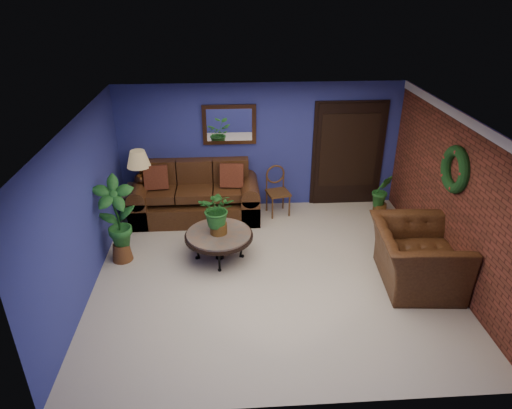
{
  "coord_description": "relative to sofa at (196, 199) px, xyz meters",
  "views": [
    {
      "loc": [
        -0.65,
        -5.97,
        4.25
      ],
      "look_at": [
        -0.22,
        0.55,
        0.97
      ],
      "focal_mm": 32.0,
      "sensor_mm": 36.0,
      "label": 1
    }
  ],
  "objects": [
    {
      "name": "coffee_plant",
      "position": [
        0.46,
        -1.57,
        0.55
      ],
      "size": [
        0.66,
        0.59,
        0.77
      ],
      "color": "brown",
      "rests_on": "coffee_table"
    },
    {
      "name": "coffee_table",
      "position": [
        0.46,
        -1.57,
        0.07
      ],
      "size": [
        1.13,
        1.13,
        0.48
      ],
      "rotation": [
        0.0,
        0.0,
        -0.18
      ],
      "color": "#58524D",
      "rests_on": "ground"
    },
    {
      "name": "tall_plant",
      "position": [
        -1.16,
        -1.51,
        0.44
      ],
      "size": [
        0.72,
        0.56,
        1.48
      ],
      "color": "brown",
      "rests_on": "ground"
    },
    {
      "name": "sofa",
      "position": [
        0.0,
        0.0,
        0.0
      ],
      "size": [
        2.44,
        1.05,
        1.1
      ],
      "color": "#4C2C15",
      "rests_on": "ground"
    },
    {
      "name": "table_lamp",
      "position": [
        -1.01,
        -0.04,
        0.74
      ],
      "size": [
        0.44,
        0.44,
        0.73
      ],
      "color": "#482914",
      "rests_on": "end_table"
    },
    {
      "name": "wall_right_brick",
      "position": [
        4.04,
        -2.09,
        0.89
      ],
      "size": [
        0.04,
        5.0,
        2.5
      ],
      "primitive_type": "cube",
      "color": "maroon",
      "rests_on": "ground"
    },
    {
      "name": "ceiling",
      "position": [
        1.29,
        -2.09,
        2.14
      ],
      "size": [
        5.5,
        5.0,
        0.02
      ],
      "primitive_type": "cube",
      "color": "silver",
      "rests_on": "wall_back"
    },
    {
      "name": "armchair",
      "position": [
        3.44,
        -2.44,
        0.1
      ],
      "size": [
        1.34,
        1.5,
        0.91
      ],
      "primitive_type": "imported",
      "rotation": [
        0.0,
        0.0,
        1.49
      ],
      "color": "#4C2C15",
      "rests_on": "ground"
    },
    {
      "name": "wall_mirror",
      "position": [
        0.69,
        0.37,
        1.36
      ],
      "size": [
        1.02,
        0.06,
        0.77
      ],
      "primitive_type": "cube",
      "color": "#482914",
      "rests_on": "wall_back"
    },
    {
      "name": "floor_plant",
      "position": [
        3.64,
        -0.14,
        0.07
      ],
      "size": [
        0.39,
        0.32,
        0.83
      ],
      "color": "brown",
      "rests_on": "ground"
    },
    {
      "name": "floor",
      "position": [
        1.29,
        -2.09,
        -0.36
      ],
      "size": [
        5.5,
        5.5,
        0.0
      ],
      "primitive_type": "plane",
      "color": "beige",
      "rests_on": "ground"
    },
    {
      "name": "end_table",
      "position": [
        -1.01,
        -0.04,
        0.12
      ],
      "size": [
        0.69,
        0.69,
        0.63
      ],
      "color": "#58524D",
      "rests_on": "ground"
    },
    {
      "name": "crown_molding",
      "position": [
        4.01,
        -2.09,
        2.07
      ],
      "size": [
        0.03,
        5.0,
        0.14
      ],
      "primitive_type": "cube",
      "color": "white",
      "rests_on": "wall_right_brick"
    },
    {
      "name": "wall_back",
      "position": [
        1.29,
        0.41,
        0.89
      ],
      "size": [
        5.5,
        0.04,
        2.5
      ],
      "primitive_type": "cube",
      "color": "navy",
      "rests_on": "ground"
    },
    {
      "name": "wall_left",
      "position": [
        -1.46,
        -2.09,
        0.89
      ],
      "size": [
        0.04,
        5.0,
        2.5
      ],
      "primitive_type": "cube",
      "color": "navy",
      "rests_on": "ground"
    },
    {
      "name": "closet_door",
      "position": [
        3.04,
        0.38,
        0.69
      ],
      "size": [
        1.44,
        0.06,
        2.18
      ],
      "primitive_type": "cube",
      "color": "black",
      "rests_on": "wall_back"
    },
    {
      "name": "side_chair",
      "position": [
        1.59,
        0.03,
        0.19
      ],
      "size": [
        0.5,
        0.5,
        0.97
      ],
      "rotation": [
        0.0,
        0.0,
        0.24
      ],
      "color": "#553718",
      "rests_on": "ground"
    },
    {
      "name": "wreath",
      "position": [
        3.98,
        -2.04,
        1.34
      ],
      "size": [
        0.16,
        0.72,
        0.72
      ],
      "primitive_type": "torus",
      "rotation": [
        0.0,
        1.57,
        0.0
      ],
      "color": "black",
      "rests_on": "wall_right_brick"
    }
  ]
}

